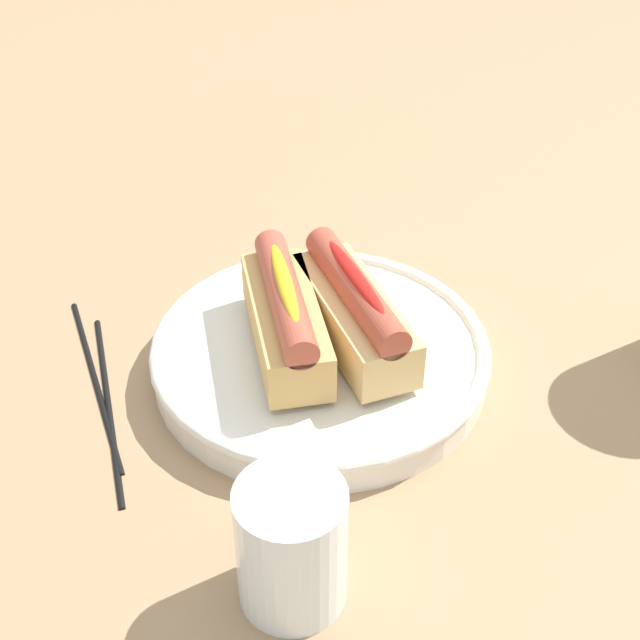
{
  "coord_description": "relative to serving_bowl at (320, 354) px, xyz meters",
  "views": [
    {
      "loc": [
        0.55,
        -0.07,
        0.48
      ],
      "look_at": [
        -0.0,
        -0.0,
        0.05
      ],
      "focal_mm": 49.61,
      "sensor_mm": 36.0,
      "label": 1
    }
  ],
  "objects": [
    {
      "name": "water_glass",
      "position": [
        0.21,
        -0.05,
        0.02
      ],
      "size": [
        0.07,
        0.07,
        0.09
      ],
      "color": "white",
      "rests_on": "ground_plane"
    },
    {
      "name": "chopstick_far",
      "position": [
        -0.01,
        -0.18,
        -0.01
      ],
      "size": [
        0.22,
        0.06,
        0.01
      ],
      "primitive_type": "cylinder",
      "rotation": [
        0.0,
        1.57,
        0.24
      ],
      "color": "black",
      "rests_on": "ground_plane"
    },
    {
      "name": "chopstick_near",
      "position": [
        0.02,
        -0.17,
        -0.01
      ],
      "size": [
        0.22,
        0.04,
        0.01
      ],
      "primitive_type": "cylinder",
      "rotation": [
        0.0,
        1.57,
        0.14
      ],
      "color": "black",
      "rests_on": "ground_plane"
    },
    {
      "name": "serving_bowl",
      "position": [
        0.0,
        0.0,
        0.0
      ],
      "size": [
        0.27,
        0.27,
        0.03
      ],
      "color": "silver",
      "rests_on": "ground_plane"
    },
    {
      "name": "ground_plane",
      "position": [
        0.0,
        0.0,
        -0.02
      ],
      "size": [
        2.4,
        2.4,
        0.0
      ],
      "primitive_type": "plane",
      "color": "#9E7A56"
    },
    {
      "name": "hotdog_back",
      "position": [
        -0.0,
        0.03,
        0.04
      ],
      "size": [
        0.16,
        0.08,
        0.06
      ],
      "color": "#DBB270",
      "rests_on": "serving_bowl"
    },
    {
      "name": "hotdog_front",
      "position": [
        0.0,
        -0.03,
        0.04
      ],
      "size": [
        0.15,
        0.06,
        0.06
      ],
      "color": "tan",
      "rests_on": "serving_bowl"
    }
  ]
}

